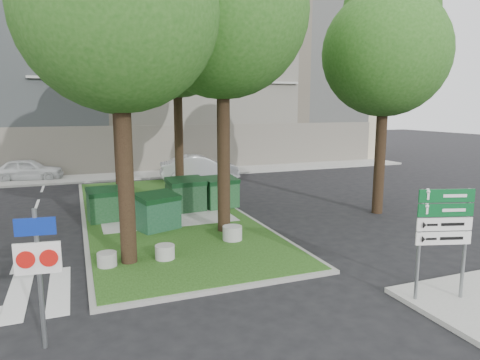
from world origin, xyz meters
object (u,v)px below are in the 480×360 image
dumpster_c (186,195)px  traffic_sign_pole (38,260)px  car_white (28,170)px  bollard_mid (165,252)px  car_silver (200,168)px  tree_median_far (178,25)px  dumpster_d (220,192)px  dumpster_b (158,211)px  bollard_right (232,233)px  tree_street_right (387,41)px  bollard_left (107,259)px  litter_bin (200,184)px  dumpster_a (107,205)px  directional_sign (444,227)px  tree_median_mid (117,42)px

dumpster_c → traffic_sign_pole: size_ratio=0.62×
car_white → traffic_sign_pole: bearing=-166.4°
dumpster_c → bollard_mid: dumpster_c is taller
car_silver → tree_median_far: bearing=157.5°
dumpster_d → bollard_mid: size_ratio=2.90×
dumpster_b → bollard_right: 2.98m
tree_street_right → bollard_mid: tree_street_right is taller
bollard_left → litter_bin: bearing=60.3°
tree_street_right → car_silver: size_ratio=2.14×
litter_bin → dumpster_a: bearing=-138.7°
bollard_left → traffic_sign_pole: bearing=-110.9°
tree_median_far → dumpster_d: 8.65m
tree_street_right → dumpster_b: bearing=177.2°
bollard_mid → traffic_sign_pole: bearing=-129.6°
dumpster_d → car_silver: (1.25, 7.60, 0.00)m
directional_sign → dumpster_b: bearing=138.4°
litter_bin → tree_street_right: bearing=-48.4°
dumpster_a → dumpster_c: dumpster_c is taller
dumpster_b → bollard_right: bearing=-67.7°
dumpster_a → car_silver: 10.11m
tree_median_far → dumpster_a: 9.79m
dumpster_d → bollard_mid: dumpster_d is taller
bollard_mid → directional_sign: bearing=-42.3°
traffic_sign_pole → car_white: 20.47m
traffic_sign_pole → tree_median_mid: bearing=83.7°
tree_street_right → car_white: size_ratio=2.53×
bollard_right → traffic_sign_pole: traffic_sign_pole is taller
car_silver → dumpster_b: bearing=163.5°
bollard_right → litter_bin: bearing=81.1°
tree_median_far → tree_street_right: tree_median_far is taller
car_white → tree_median_far: bearing=-124.6°
dumpster_c → directional_sign: directional_sign is taller
bollard_right → bollard_left: bearing=-166.6°
bollard_left → litter_bin: litter_bin is taller
bollard_mid → tree_median_mid: bearing=93.4°
directional_sign → bollard_right: bearing=133.1°
bollard_mid → traffic_sign_pole: (-2.95, -3.57, 1.37)m
directional_sign → car_white: 23.89m
tree_street_right → car_silver: 13.08m
tree_street_right → traffic_sign_pole: tree_street_right is taller
dumpster_b → bollard_left: (-1.97, -3.10, -0.45)m
tree_median_mid → bollard_mid: size_ratio=17.99×
car_silver → bollard_left: bearing=161.3°
dumpster_a → bollard_left: bearing=-100.0°
bollard_left → bollard_right: bollard_right is taller
tree_median_far → bollard_right: (-0.40, -8.70, -7.97)m
tree_median_mid → tree_median_far: bearing=43.2°
dumpster_a → dumpster_c: 3.23m
litter_bin → directional_sign: (1.55, -14.08, 1.32)m
litter_bin → directional_sign: bearing=-83.7°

